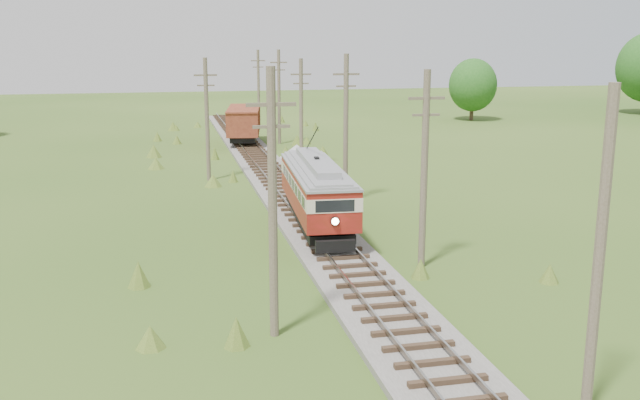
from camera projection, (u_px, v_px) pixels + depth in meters
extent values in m
cube|color=#605B54|center=(286.00, 193.00, 45.99)|extent=(3.60, 96.00, 0.25)
cube|color=#726659|center=(275.00, 188.00, 45.76)|extent=(0.08, 96.00, 0.17)
cube|color=#726659|center=(297.00, 187.00, 46.06)|extent=(0.08, 96.00, 0.17)
cube|color=#2D2116|center=(286.00, 190.00, 45.94)|extent=(2.40, 96.00, 0.16)
cube|color=black|center=(317.00, 215.00, 36.80)|extent=(2.76, 9.99, 0.40)
cube|color=maroon|center=(317.00, 198.00, 36.61)|extent=(3.19, 10.87, 0.98)
cube|color=beige|center=(317.00, 182.00, 36.43)|extent=(3.22, 10.93, 0.63)
cube|color=black|center=(317.00, 182.00, 36.43)|extent=(3.21, 10.45, 0.49)
cube|color=maroon|center=(317.00, 174.00, 36.33)|extent=(3.19, 10.87, 0.27)
cube|color=gray|center=(317.00, 168.00, 36.27)|extent=(3.25, 10.98, 0.34)
cube|color=gray|center=(317.00, 162.00, 36.20)|extent=(1.64, 8.10, 0.36)
sphere|color=#FFF2BF|center=(335.00, 221.00, 31.33)|extent=(0.32, 0.32, 0.32)
cylinder|color=black|center=(312.00, 138.00, 37.53)|extent=(0.32, 4.16, 1.72)
cylinder|color=black|center=(316.00, 237.00, 32.80)|extent=(0.15, 0.72, 0.72)
cylinder|color=black|center=(344.00, 236.00, 33.00)|extent=(0.15, 0.72, 0.72)
cylinder|color=black|center=(295.00, 199.00, 40.63)|extent=(0.15, 0.72, 0.72)
cylinder|color=black|center=(318.00, 198.00, 40.83)|extent=(0.15, 0.72, 0.72)
cube|color=black|center=(244.00, 135.00, 67.80)|extent=(3.46, 8.12, 0.55)
cube|color=maroon|center=(244.00, 120.00, 67.50)|extent=(4.15, 9.07, 2.18)
cube|color=maroon|center=(244.00, 108.00, 67.24)|extent=(4.24, 9.25, 0.13)
cylinder|color=black|center=(234.00, 138.00, 65.18)|extent=(0.26, 0.88, 0.87)
cylinder|color=black|center=(252.00, 138.00, 65.28)|extent=(0.26, 0.88, 0.87)
cylinder|color=black|center=(237.00, 131.00, 70.29)|extent=(0.26, 0.88, 0.87)
cylinder|color=black|center=(253.00, 131.00, 70.39)|extent=(0.26, 0.88, 0.87)
cone|color=gray|center=(297.00, 151.00, 60.14)|extent=(3.11, 3.11, 1.17)
cone|color=gray|center=(308.00, 156.00, 59.43)|extent=(1.75, 1.75, 0.68)
cylinder|color=brown|center=(599.00, 257.00, 18.09)|extent=(0.30, 0.30, 8.80)
cylinder|color=brown|center=(424.00, 171.00, 30.53)|extent=(0.30, 0.30, 8.60)
cube|color=brown|center=(427.00, 98.00, 29.85)|extent=(1.60, 0.12, 0.12)
cube|color=brown|center=(426.00, 115.00, 30.00)|extent=(1.20, 0.10, 0.10)
cylinder|color=brown|center=(346.00, 130.00, 42.85)|extent=(0.30, 0.30, 9.00)
cube|color=brown|center=(346.00, 74.00, 42.12)|extent=(1.60, 0.12, 0.12)
cube|color=brown|center=(346.00, 86.00, 42.27)|extent=(1.20, 0.10, 0.10)
cylinder|color=brown|center=(301.00, 113.00, 55.25)|extent=(0.30, 0.30, 8.40)
cube|color=brown|center=(301.00, 74.00, 54.59)|extent=(1.60, 0.12, 0.12)
cube|color=brown|center=(301.00, 83.00, 54.74)|extent=(1.20, 0.10, 0.10)
cylinder|color=brown|center=(279.00, 97.00, 67.66)|extent=(0.30, 0.30, 8.90)
cube|color=brown|center=(279.00, 62.00, 66.94)|extent=(1.60, 0.12, 0.12)
cube|color=brown|center=(279.00, 70.00, 67.09)|extent=(1.20, 0.10, 0.10)
cylinder|color=brown|center=(259.00, 89.00, 80.01)|extent=(0.30, 0.30, 8.70)
cube|color=brown|center=(258.00, 61.00, 79.32)|extent=(1.60, 0.12, 0.12)
cube|color=brown|center=(258.00, 67.00, 79.47)|extent=(1.20, 0.10, 0.10)
cylinder|color=brown|center=(273.00, 206.00, 23.19)|extent=(0.30, 0.30, 9.00)
cube|color=brown|center=(271.00, 105.00, 22.46)|extent=(1.60, 0.12, 0.12)
cube|color=brown|center=(271.00, 127.00, 22.61)|extent=(1.20, 0.10, 0.10)
cylinder|color=brown|center=(207.00, 120.00, 49.83)|extent=(0.30, 0.30, 8.60)
cube|color=brown|center=(205.00, 75.00, 49.15)|extent=(1.60, 0.12, 0.12)
cube|color=brown|center=(206.00, 85.00, 49.30)|extent=(1.20, 0.10, 0.10)
cylinder|color=#38281C|center=(472.00, 110.00, 88.27)|extent=(0.50, 0.50, 2.52)
ellipsoid|color=#1E5319|center=(473.00, 85.00, 87.60)|extent=(5.88, 5.88, 6.47)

